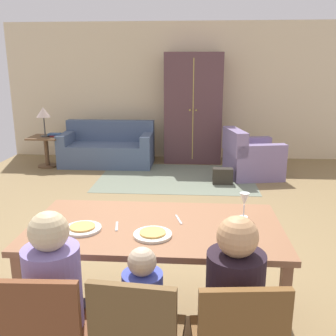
% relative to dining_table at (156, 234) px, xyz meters
% --- Properties ---
extents(ground_plane, '(7.16, 6.77, 0.02)m').
position_rel_dining_table_xyz_m(ground_plane, '(0.01, 1.95, -0.70)').
color(ground_plane, olive).
extents(back_wall, '(7.16, 0.10, 2.70)m').
position_rel_dining_table_xyz_m(back_wall, '(0.01, 5.38, 0.66)').
color(back_wall, beige).
rests_on(back_wall, ground_plane).
extents(dining_table, '(1.74, 0.92, 0.76)m').
position_rel_dining_table_xyz_m(dining_table, '(0.00, 0.00, 0.00)').
color(dining_table, '#915F3F').
rests_on(dining_table, ground_plane).
extents(plate_near_man, '(0.25, 0.25, 0.02)m').
position_rel_dining_table_xyz_m(plate_near_man, '(-0.48, -0.12, 0.08)').
color(plate_near_man, silver).
rests_on(plate_near_man, dining_table).
extents(pizza_near_man, '(0.17, 0.17, 0.01)m').
position_rel_dining_table_xyz_m(pizza_near_man, '(-0.48, -0.12, 0.10)').
color(pizza_near_man, '#DFA14D').
rests_on(pizza_near_man, plate_near_man).
extents(plate_near_child, '(0.25, 0.25, 0.02)m').
position_rel_dining_table_xyz_m(plate_near_child, '(0.00, -0.18, 0.08)').
color(plate_near_child, white).
rests_on(plate_near_child, dining_table).
extents(pizza_near_child, '(0.17, 0.17, 0.01)m').
position_rel_dining_table_xyz_m(pizza_near_child, '(0.00, -0.18, 0.10)').
color(pizza_near_child, '#DFAA4F').
rests_on(pizza_near_child, plate_near_child).
extents(wine_glass, '(0.07, 0.07, 0.19)m').
position_rel_dining_table_xyz_m(wine_glass, '(0.63, 0.18, 0.21)').
color(wine_glass, silver).
rests_on(wine_glass, dining_table).
extents(fork, '(0.04, 0.15, 0.01)m').
position_rel_dining_table_xyz_m(fork, '(-0.26, -0.05, 0.08)').
color(fork, silver).
rests_on(fork, dining_table).
extents(knife, '(0.06, 0.17, 0.01)m').
position_rel_dining_table_xyz_m(knife, '(0.16, 0.10, 0.08)').
color(knife, silver).
rests_on(knife, dining_table).
extents(dining_chair_man, '(0.44, 0.44, 0.87)m').
position_rel_dining_table_xyz_m(dining_chair_man, '(-0.48, -0.82, -0.20)').
color(dining_chair_man, brown).
rests_on(dining_chair_man, ground_plane).
extents(person_man, '(0.30, 0.40, 1.11)m').
position_rel_dining_table_xyz_m(person_man, '(-0.48, -0.64, -0.17)').
color(person_man, '#38374D').
rests_on(person_man, ground_plane).
extents(person_child, '(0.22, 0.30, 0.92)m').
position_rel_dining_table_xyz_m(person_child, '(0.00, -0.65, -0.25)').
color(person_child, '#3F3144').
rests_on(person_child, ground_plane).
extents(person_woman, '(0.30, 0.41, 1.11)m').
position_rel_dining_table_xyz_m(person_woman, '(0.47, -0.64, -0.17)').
color(person_woman, '#323E49').
rests_on(person_woman, ground_plane).
extents(area_rug, '(2.60, 1.80, 0.01)m').
position_rel_dining_table_xyz_m(area_rug, '(-0.03, 3.76, -0.68)').
color(area_rug, slate).
rests_on(area_rug, ground_plane).
extents(couch, '(1.73, 0.86, 0.82)m').
position_rel_dining_table_xyz_m(couch, '(-1.39, 4.62, -0.38)').
color(couch, '#4B5D7B').
rests_on(couch, ground_plane).
extents(armchair, '(1.01, 1.00, 0.82)m').
position_rel_dining_table_xyz_m(armchair, '(1.23, 3.95, -0.37)').
color(armchair, gray).
rests_on(armchair, ground_plane).
extents(armoire, '(1.10, 0.59, 2.10)m').
position_rel_dining_table_xyz_m(armoire, '(0.24, 4.99, 0.36)').
color(armoire, '#54353A').
rests_on(armoire, ground_plane).
extents(side_table, '(0.56, 0.56, 0.58)m').
position_rel_dining_table_xyz_m(side_table, '(-2.51, 4.36, -0.31)').
color(side_table, brown).
rests_on(side_table, ground_plane).
extents(table_lamp, '(0.26, 0.26, 0.54)m').
position_rel_dining_table_xyz_m(table_lamp, '(-2.51, 4.36, 0.32)').
color(table_lamp, '#43403E').
rests_on(table_lamp, side_table).
extents(book_lower, '(0.22, 0.16, 0.03)m').
position_rel_dining_table_xyz_m(book_lower, '(-2.30, 4.40, -0.09)').
color(book_lower, maroon).
rests_on(book_lower, side_table).
extents(book_upper, '(0.22, 0.16, 0.03)m').
position_rel_dining_table_xyz_m(book_upper, '(-2.34, 4.38, -0.06)').
color(book_upper, '#345689').
rests_on(book_upper, book_lower).
extents(handbag, '(0.32, 0.16, 0.26)m').
position_rel_dining_table_xyz_m(handbag, '(0.73, 3.46, -0.56)').
color(handbag, '#2D2820').
rests_on(handbag, ground_plane).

